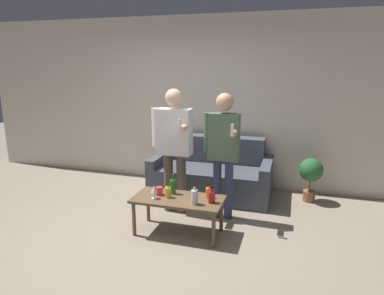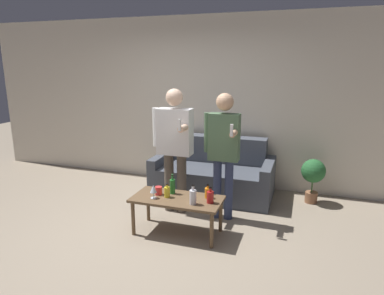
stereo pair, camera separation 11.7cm
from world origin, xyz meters
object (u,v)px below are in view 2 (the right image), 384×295
at_px(bottle_orange, 193,197).
at_px(person_standing_right, 223,146).
at_px(coffee_table, 177,202).
at_px(couch, 214,175).
at_px(person_standing_left, 174,142).

relative_size(bottle_orange, person_standing_right, 0.14).
bearing_deg(bottle_orange, coffee_table, 153.93).
bearing_deg(couch, person_standing_left, -113.24).
distance_m(bottle_orange, person_standing_left, 0.96).
bearing_deg(person_standing_left, coffee_table, -66.46).
bearing_deg(bottle_orange, couch, 95.87).
xyz_separation_m(coffee_table, person_standing_right, (0.40, 0.57, 0.58)).
bearing_deg(coffee_table, person_standing_right, 54.70).
relative_size(couch, bottle_orange, 7.89).
relative_size(couch, person_standing_left, 1.07).
xyz_separation_m(couch, person_standing_right, (0.32, -0.80, 0.66)).
distance_m(person_standing_left, person_standing_right, 0.66).
height_order(couch, person_standing_left, person_standing_left).
height_order(coffee_table, person_standing_right, person_standing_right).
relative_size(person_standing_left, person_standing_right, 1.02).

